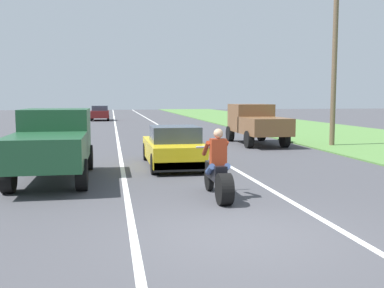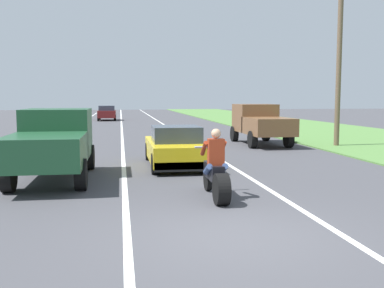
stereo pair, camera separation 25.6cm
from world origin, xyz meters
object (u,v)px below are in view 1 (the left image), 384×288
at_px(pickup_truck_left_lane_dark_green, 53,141).
at_px(distant_car_far_ahead, 100,113).
at_px(sports_car_yellow, 174,148).
at_px(pickup_truck_right_shoulder_brown, 256,122).
at_px(motorcycle_with_rider, 218,173).

distance_m(pickup_truck_left_lane_dark_green, distant_car_far_ahead, 33.64).
bearing_deg(distant_car_far_ahead, sports_car_yellow, -84.26).
height_order(pickup_truck_right_shoulder_brown, distant_car_far_ahead, pickup_truck_right_shoulder_brown).
bearing_deg(distant_car_far_ahead, pickup_truck_left_lane_dark_green, -90.88).
relative_size(motorcycle_with_rider, pickup_truck_right_shoulder_brown, 0.46).
relative_size(pickup_truck_left_lane_dark_green, distant_car_far_ahead, 1.20).
bearing_deg(pickup_truck_left_lane_dark_green, sports_car_yellow, 28.03).
height_order(pickup_truck_left_lane_dark_green, distant_car_far_ahead, pickup_truck_left_lane_dark_green).
xyz_separation_m(sports_car_yellow, distant_car_far_ahead, (-3.18, 31.66, 0.14)).
relative_size(pickup_truck_right_shoulder_brown, distant_car_far_ahead, 1.20).
distance_m(pickup_truck_left_lane_dark_green, pickup_truck_right_shoulder_brown, 12.13).
xyz_separation_m(sports_car_yellow, pickup_truck_right_shoulder_brown, (5.01, 6.47, 0.48)).
relative_size(motorcycle_with_rider, pickup_truck_left_lane_dark_green, 0.46).
bearing_deg(motorcycle_with_rider, pickup_truck_right_shoulder_brown, 67.85).
relative_size(sports_car_yellow, distant_car_far_ahead, 1.07).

